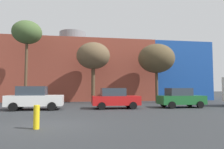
{
  "coord_description": "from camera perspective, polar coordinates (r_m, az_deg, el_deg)",
  "views": [
    {
      "loc": [
        1.39,
        -9.72,
        1.63
      ],
      "look_at": [
        4.55,
        10.02,
        2.98
      ],
      "focal_mm": 33.62,
      "sensor_mm": 36.0,
      "label": 1
    }
  ],
  "objects": [
    {
      "name": "ground_plane",
      "position": [
        9.96,
        -17.48,
        -13.11
      ],
      "size": [
        200.0,
        200.0,
        0.0
      ],
      "primitive_type": "plane",
      "color": "#2D3033"
    },
    {
      "name": "parked_car_4",
      "position": [
        19.12,
        18.12,
        -6.06
      ],
      "size": [
        3.87,
        1.9,
        1.68
      ],
      "color": "#1E662D",
      "rests_on": "ground_plane"
    },
    {
      "name": "bare_tree_0",
      "position": [
        24.5,
        -22.1,
        10.35
      ],
      "size": [
        3.08,
        3.08,
        8.86
      ],
      "color": "brown",
      "rests_on": "ground_plane"
    },
    {
      "name": "bare_tree_1",
      "position": [
        25.44,
        11.96,
        4.23
      ],
      "size": [
        4.29,
        4.29,
        6.91
      ],
      "color": "brown",
      "rests_on": "ground_plane"
    },
    {
      "name": "parked_car_3",
      "position": [
        17.28,
        0.84,
        -6.5
      ],
      "size": [
        3.86,
        1.9,
        1.67
      ],
      "color": "red",
      "rests_on": "ground_plane"
    },
    {
      "name": "bare_tree_2",
      "position": [
        24.07,
        -5.11,
        4.97
      ],
      "size": [
        3.81,
        3.81,
        6.89
      ],
      "color": "brown",
      "rests_on": "ground_plane"
    },
    {
      "name": "bollard_yellow_0",
      "position": [
        9.17,
        -19.85,
        -10.84
      ],
      "size": [
        0.24,
        0.24,
        0.96
      ],
      "primitive_type": "cylinder",
      "color": "yellow",
      "rests_on": "ground_plane"
    },
    {
      "name": "parked_car_2",
      "position": [
        17.35,
        -20.32,
        -6.03
      ],
      "size": [
        4.18,
        2.05,
        1.81
      ],
      "color": "white",
      "rests_on": "ground_plane"
    },
    {
      "name": "building_backdrop",
      "position": [
        32.34,
        -10.76,
        0.72
      ],
      "size": [
        39.78,
        11.45,
        10.2
      ],
      "color": "brown",
      "rests_on": "ground_plane"
    }
  ]
}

